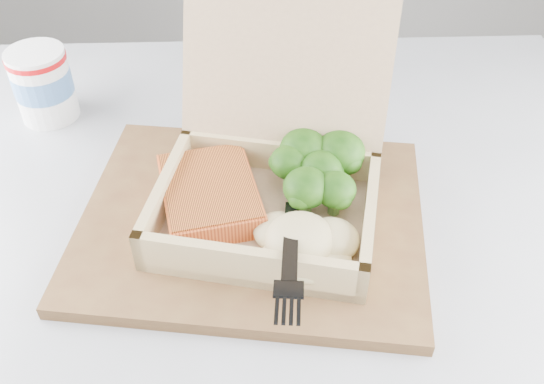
% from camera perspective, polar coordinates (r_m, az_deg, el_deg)
% --- Properties ---
extents(cafe_table, '(1.03, 1.03, 0.76)m').
position_cam_1_polar(cafe_table, '(0.74, -1.23, -16.73)').
color(cafe_table, black).
rests_on(cafe_table, floor).
extents(serving_tray, '(0.35, 0.29, 0.01)m').
position_cam_1_polar(serving_tray, '(0.61, -1.89, -2.66)').
color(serving_tray, brown).
rests_on(serving_tray, cafe_table).
extents(takeout_container, '(0.22, 0.23, 0.19)m').
position_cam_1_polar(takeout_container, '(0.60, 0.02, 2.71)').
color(takeout_container, tan).
rests_on(takeout_container, serving_tray).
extents(salmon_fillet, '(0.13, 0.14, 0.02)m').
position_cam_1_polar(salmon_fillet, '(0.60, -5.89, -0.24)').
color(salmon_fillet, orange).
rests_on(salmon_fillet, takeout_container).
extents(broccoli_pile, '(0.12, 0.12, 0.04)m').
position_cam_1_polar(broccoli_pile, '(0.61, 4.57, 1.52)').
color(broccoli_pile, '#336917').
rests_on(broccoli_pile, takeout_container).
extents(mashed_potatoes, '(0.10, 0.09, 0.04)m').
position_cam_1_polar(mashed_potatoes, '(0.55, 2.65, -4.44)').
color(mashed_potatoes, beige).
rests_on(mashed_potatoes, takeout_container).
extents(plastic_fork, '(0.04, 0.17, 0.03)m').
position_cam_1_polar(plastic_fork, '(0.55, 1.85, -2.75)').
color(plastic_fork, black).
rests_on(plastic_fork, mashed_potatoes).
extents(paper_cup, '(0.07, 0.07, 0.09)m').
position_cam_1_polar(paper_cup, '(0.79, -20.80, 9.61)').
color(paper_cup, white).
rests_on(paper_cup, cafe_table).
extents(receipt, '(0.08, 0.14, 0.00)m').
position_cam_1_polar(receipt, '(0.76, 0.47, 6.69)').
color(receipt, white).
rests_on(receipt, cafe_table).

